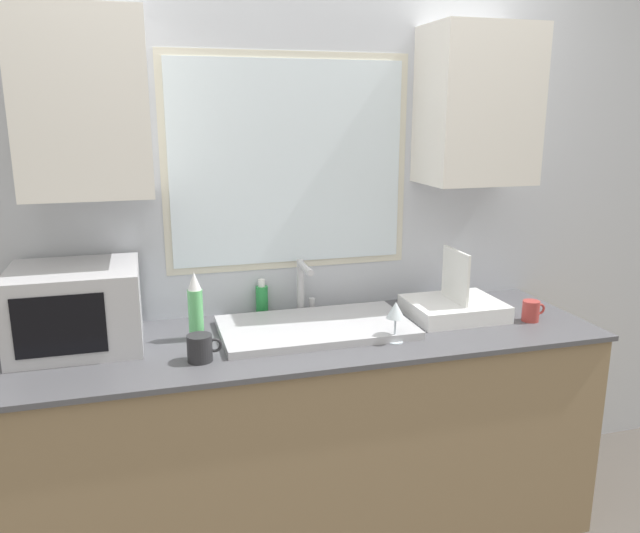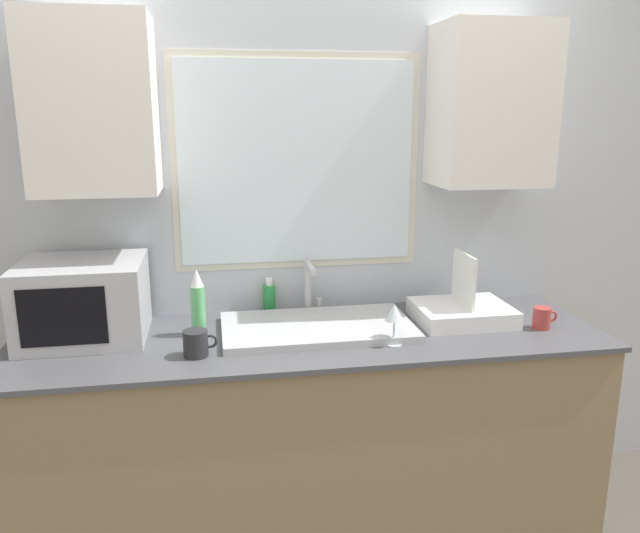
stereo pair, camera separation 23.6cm
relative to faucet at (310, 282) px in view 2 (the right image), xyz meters
The scene contains 11 objects.
countertop 0.64m from the faucet, 98.24° to the right, with size 2.30×0.71×0.89m.
wall_back 0.36m from the faucet, 111.20° to the left, with size 6.00×0.38×2.60m.
sink_basin 0.25m from the faucet, 91.13° to the right, with size 0.75×0.43×0.03m.
faucet is the anchor object (origin of this frame).
microwave 0.91m from the faucet, behind, with size 0.46×0.40×0.30m.
dish_rack 0.65m from the faucet, 18.49° to the right, with size 0.39×0.32×0.29m.
spray_bottle 0.50m from the faucet, 159.04° to the right, with size 0.06×0.06×0.27m.
soap_bottle 0.19m from the faucet, 160.42° to the left, with size 0.05×0.05×0.15m.
mug_near_sink 0.63m from the faucet, 139.71° to the right, with size 0.12×0.09×0.10m.
wine_glass 0.49m from the faucet, 58.75° to the right, with size 0.07×0.07×0.16m.
mug_by_rack 0.96m from the faucet, 21.02° to the right, with size 0.10×0.07×0.09m.
Camera 2 is at (-0.37, -1.95, 1.74)m, focal length 35.00 mm.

